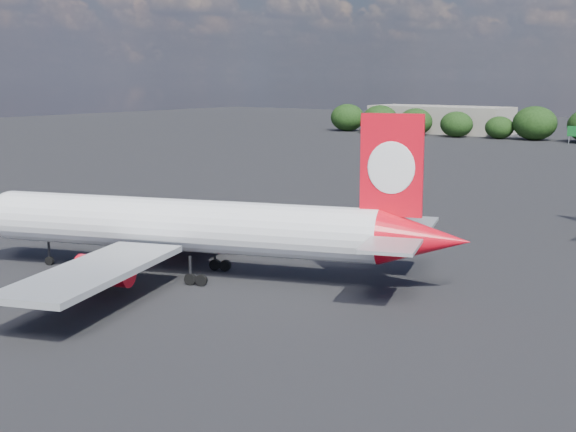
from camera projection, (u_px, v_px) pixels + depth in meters
The scene contains 3 objects.
ground at pixel (420, 213), 101.14m from camera, with size 500.00×500.00×0.00m, color black.
qantas_airliner at pixel (199, 228), 68.23m from camera, with size 42.24×40.61×14.24m.
terminal_building at pixel (440, 119), 242.44m from camera, with size 42.00×16.00×8.00m.
Camera 1 is at (47.78, -29.06, 17.13)m, focal length 50.00 mm.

